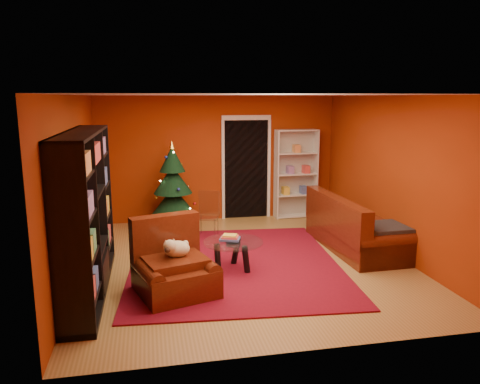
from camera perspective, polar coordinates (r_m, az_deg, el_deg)
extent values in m
cube|color=olive|center=(7.54, 0.60, -8.63)|extent=(5.00, 5.50, 0.05)
cube|color=silver|center=(7.08, 0.65, 11.94)|extent=(5.00, 5.50, 0.05)
cube|color=#982F0B|center=(9.90, -2.70, 4.10)|extent=(5.00, 0.05, 2.60)
cube|color=#982F0B|center=(7.12, -19.67, 0.55)|extent=(0.05, 5.50, 2.60)
cube|color=#982F0B|center=(8.10, 18.40, 1.88)|extent=(0.05, 5.50, 2.60)
cube|color=maroon|center=(7.40, -0.69, -8.74)|extent=(3.48, 3.97, 0.02)
cube|color=#176867|center=(9.28, -10.45, -3.93)|extent=(0.30, 0.30, 0.27)
cube|color=#276A37|center=(8.93, -7.22, -4.42)|extent=(0.28, 0.28, 0.27)
cube|color=maroon|center=(9.34, -8.58, -3.92)|extent=(0.25, 0.25, 0.22)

